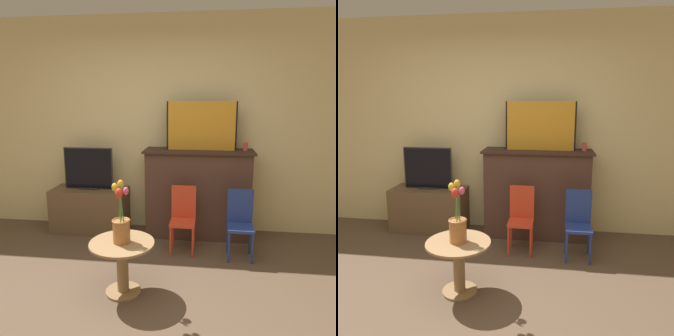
{
  "view_description": "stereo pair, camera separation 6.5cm",
  "coord_description": "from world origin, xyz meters",
  "views": [
    {
      "loc": [
        0.65,
        -2.03,
        1.68
      ],
      "look_at": [
        0.23,
        1.31,
        0.97
      ],
      "focal_mm": 35.0,
      "sensor_mm": 36.0,
      "label": 1
    },
    {
      "loc": [
        0.71,
        -2.03,
        1.68
      ],
      "look_at": [
        0.23,
        1.31,
        0.97
      ],
      "focal_mm": 35.0,
      "sensor_mm": 36.0,
      "label": 2
    }
  ],
  "objects": [
    {
      "name": "fireplace_mantel",
      "position": [
        0.53,
        1.89,
        0.56
      ],
      "size": [
        1.32,
        0.46,
        1.09
      ],
      "color": "#4C3328",
      "rests_on": "ground"
    },
    {
      "name": "wall_back",
      "position": [
        0.0,
        2.13,
        1.35
      ],
      "size": [
        8.0,
        0.06,
        2.7
      ],
      "color": "beige",
      "rests_on": "ground"
    },
    {
      "name": "ground_plane",
      "position": [
        0.0,
        0.0,
        0.0
      ],
      "size": [
        14.0,
        14.0,
        0.0
      ],
      "primitive_type": "plane",
      "color": "brown"
    },
    {
      "name": "tv_monitor",
      "position": [
        -0.86,
        1.87,
        0.82
      ],
      "size": [
        0.63,
        0.12,
        0.53
      ],
      "color": "#2D2D2D",
      "rests_on": "tv_stand"
    },
    {
      "name": "vase_tulips",
      "position": [
        -0.07,
        0.52,
        0.64
      ],
      "size": [
        0.2,
        0.26,
        0.54
      ],
      "color": "#AD6B38",
      "rests_on": "side_table"
    },
    {
      "name": "chair_blue",
      "position": [
        1.01,
        1.36,
        0.41
      ],
      "size": [
        0.28,
        0.28,
        0.74
      ],
      "color": "navy",
      "rests_on": "ground"
    },
    {
      "name": "side_table",
      "position": [
        -0.07,
        0.52,
        0.31
      ],
      "size": [
        0.56,
        0.56,
        0.48
      ],
      "color": "#99754C",
      "rests_on": "ground"
    },
    {
      "name": "tv_stand",
      "position": [
        -0.86,
        1.87,
        0.28
      ],
      "size": [
        0.95,
        0.43,
        0.56
      ],
      "color": "brown",
      "rests_on": "ground"
    },
    {
      "name": "mantel_candle",
      "position": [
        1.08,
        1.89,
        1.14
      ],
      "size": [
        0.06,
        0.06,
        0.1
      ],
      "color": "#CC4C3D",
      "rests_on": "fireplace_mantel"
    },
    {
      "name": "chair_red",
      "position": [
        0.39,
        1.43,
        0.41
      ],
      "size": [
        0.28,
        0.28,
        0.74
      ],
      "color": "red",
      "rests_on": "ground"
    },
    {
      "name": "painting",
      "position": [
        0.56,
        1.9,
        1.37
      ],
      "size": [
        0.84,
        0.03,
        0.58
      ],
      "color": "black",
      "rests_on": "fireplace_mantel"
    }
  ]
}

